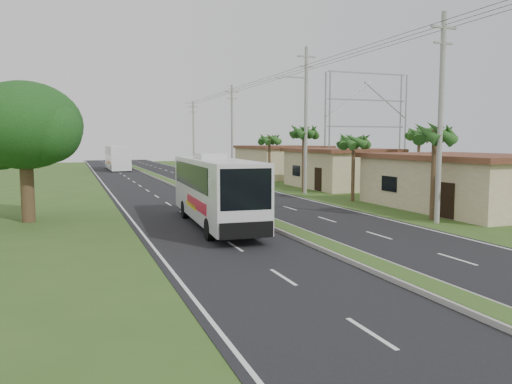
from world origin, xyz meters
name	(u,v)px	position (x,y,z in m)	size (l,w,h in m)	color
ground	(311,241)	(0.00, 0.00, 0.00)	(180.00, 180.00, 0.00)	#33511E
road_asphalt	(200,195)	(0.00, 20.00, 0.01)	(14.00, 160.00, 0.02)	black
median_strip	(200,194)	(0.00, 20.00, 0.10)	(1.20, 160.00, 0.18)	gray
lane_edge_left	(115,198)	(-6.70, 20.00, 0.00)	(0.12, 160.00, 0.01)	silver
lane_edge_right	(276,192)	(6.70, 20.00, 0.00)	(0.12, 160.00, 0.01)	silver
shop_near	(464,181)	(14.00, 6.00, 1.78)	(8.60, 12.60, 3.52)	tan
shop_mid	(339,168)	(14.00, 22.00, 1.86)	(7.60, 10.60, 3.67)	tan
shop_far	(281,161)	(14.00, 36.00, 1.93)	(8.60, 11.60, 3.82)	tan
palm_verge_a	(435,134)	(9.00, 3.00, 4.74)	(2.40, 2.40, 5.45)	#473321
palm_verge_b	(354,141)	(9.40, 12.00, 4.36)	(2.40, 2.40, 5.05)	#473321
palm_verge_c	(304,132)	(8.80, 19.00, 5.12)	(2.40, 2.40, 5.85)	#473321
palm_verge_d	(269,139)	(9.30, 28.00, 4.55)	(2.40, 2.40, 5.25)	#473321
palm_behind_shop	(419,134)	(17.50, 15.00, 4.93)	(2.40, 2.40, 5.65)	#473321
shade_tree	(22,129)	(-12.11, 10.02, 5.03)	(6.30, 6.00, 7.54)	#473321
utility_pole_a	(441,116)	(8.50, 2.00, 5.67)	(1.60, 0.28, 11.00)	gray
utility_pole_b	(306,118)	(8.47, 18.00, 6.26)	(3.20, 0.28, 12.00)	gray
utility_pole_c	(232,130)	(8.50, 38.00, 5.67)	(1.60, 0.28, 11.00)	gray
utility_pole_d	(194,134)	(8.50, 58.00, 5.42)	(1.60, 0.28, 10.50)	gray
billboard_lattice	(366,119)	(22.00, 30.00, 6.82)	(10.18, 1.18, 12.07)	gray
coach_bus_main	(215,186)	(-2.86, 5.28, 2.05)	(3.02, 11.62, 3.72)	silver
coach_bus_far	(117,156)	(-3.12, 58.93, 2.07)	(2.81, 12.53, 3.65)	white
motorcyclist	(213,203)	(-2.00, 8.85, 0.74)	(2.03, 0.82, 2.12)	black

